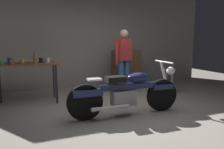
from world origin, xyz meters
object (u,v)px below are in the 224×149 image
object	(u,v)px
shop_stool	(169,75)
mug_black_matte	(41,60)
mug_green_speckled	(1,63)
mug_blue_enamel	(10,61)
motorcycle	(127,92)
mug_brown_stoneware	(11,62)
person_standing	(124,59)
mug_yellow_tall	(22,61)
bottle	(35,59)
wooden_dresser	(126,68)
mug_white_ceramic	(48,60)

from	to	relation	value
shop_stool	mug_black_matte	world-z (taller)	mug_black_matte
mug_green_speckled	mug_blue_enamel	world-z (taller)	mug_blue_enamel
motorcycle	mug_brown_stoneware	world-z (taller)	motorcycle
person_standing	mug_blue_enamel	xyz separation A→B (m)	(-2.70, 0.07, 0.03)
shop_stool	mug_black_matte	size ratio (longest dim) A/B	5.57
person_standing	mug_green_speckled	world-z (taller)	person_standing
motorcycle	mug_blue_enamel	xyz separation A→B (m)	(-2.06, 1.64, 0.51)
mug_brown_stoneware	mug_yellow_tall	world-z (taller)	same
bottle	person_standing	bearing A→B (deg)	2.44
motorcycle	mug_brown_stoneware	distance (m)	2.46
mug_brown_stoneware	person_standing	bearing A→B (deg)	5.27
motorcycle	person_standing	bearing A→B (deg)	69.36
wooden_dresser	person_standing	bearing A→B (deg)	-118.47
person_standing	mug_black_matte	world-z (taller)	person_standing
mug_yellow_tall	bottle	distance (m)	0.28
motorcycle	bottle	distance (m)	2.21
motorcycle	mug_green_speckled	world-z (taller)	motorcycle
person_standing	mug_black_matte	size ratio (longest dim) A/B	14.54
shop_stool	wooden_dresser	bearing A→B (deg)	116.79
mug_brown_stoneware	mug_white_ceramic	bearing A→B (deg)	14.65
shop_stool	mug_yellow_tall	size ratio (longest dim) A/B	6.13
person_standing	mug_white_ceramic	xyz separation A→B (m)	(-1.92, -0.05, 0.03)
motorcycle	mug_yellow_tall	distance (m)	2.45
wooden_dresser	mug_black_matte	bearing A→B (deg)	-160.71
mug_green_speckled	motorcycle	bearing A→B (deg)	-31.40
mug_black_matte	bottle	distance (m)	0.15
person_standing	mug_white_ceramic	bearing A→B (deg)	-15.87
mug_green_speckled	person_standing	bearing A→B (deg)	4.87
mug_black_matte	bottle	xyz separation A→B (m)	(-0.13, -0.06, 0.04)
mug_blue_enamel	mug_yellow_tall	bearing A→B (deg)	-13.55
mug_white_ceramic	mug_blue_enamel	size ratio (longest dim) A/B	0.91
wooden_dresser	mug_white_ceramic	bearing A→B (deg)	-159.14
mug_white_ceramic	mug_yellow_tall	bearing A→B (deg)	173.59
shop_stool	mug_blue_enamel	bearing A→B (deg)	172.39
mug_green_speckled	bottle	world-z (taller)	bottle
mug_black_matte	bottle	world-z (taller)	bottle
wooden_dresser	mug_black_matte	world-z (taller)	wooden_dresser
mug_brown_stoneware	mug_green_speckled	bearing A→B (deg)	179.09
mug_white_ceramic	motorcycle	bearing A→B (deg)	-50.18
motorcycle	mug_brown_stoneware	xyz separation A→B (m)	(-2.00, 1.33, 0.50)
shop_stool	mug_blue_enamel	size ratio (longest dim) A/B	5.06
mug_white_ceramic	bottle	world-z (taller)	bottle
mug_blue_enamel	mug_yellow_tall	xyz separation A→B (m)	(0.26, -0.06, -0.01)
mug_blue_enamel	bottle	world-z (taller)	bottle
motorcycle	mug_green_speckled	xyz separation A→B (m)	(-2.19, 1.34, 0.50)
mug_green_speckled	mug_yellow_tall	distance (m)	0.46
shop_stool	motorcycle	bearing A→B (deg)	-147.28
shop_stool	wooden_dresser	distance (m)	1.45
mug_green_speckled	bottle	size ratio (longest dim) A/B	0.45
mug_green_speckled	mug_yellow_tall	xyz separation A→B (m)	(0.39, 0.25, -0.00)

